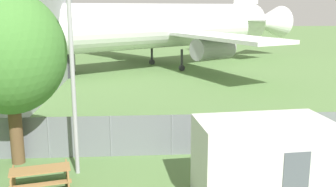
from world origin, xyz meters
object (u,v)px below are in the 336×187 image
(picnic_bench_open_grass, at_px, (41,177))
(tree_left_of_cabin, at_px, (9,53))
(airplane, at_px, (158,26))
(portable_cabin, at_px, (262,159))

(picnic_bench_open_grass, bearing_deg, tree_left_of_cabin, 121.09)
(airplane, xyz_separation_m, picnic_bench_open_grass, (-5.18, -26.72, -3.73))
(portable_cabin, height_order, picnic_bench_open_grass, portable_cabin)
(airplane, height_order, picnic_bench_open_grass, airplane)
(picnic_bench_open_grass, xyz_separation_m, tree_left_of_cabin, (-1.50, 2.48, 3.94))
(airplane, bearing_deg, tree_left_of_cabin, 42.08)
(portable_cabin, xyz_separation_m, tree_left_of_cabin, (-8.84, 3.51, 3.10))
(tree_left_of_cabin, bearing_deg, portable_cabin, -21.66)
(airplane, relative_size, picnic_bench_open_grass, 15.08)
(portable_cabin, bearing_deg, airplane, 89.10)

